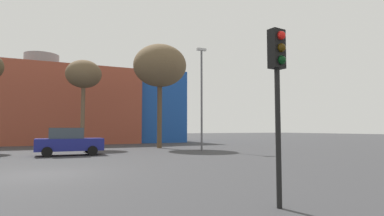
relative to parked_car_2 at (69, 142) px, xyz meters
The scene contains 7 objects.
ground_plane 8.94m from the parked_car_2, 99.16° to the right, with size 200.00×200.00×0.00m, color #38383A.
building_backdrop 20.51m from the parked_car_2, 96.36° to the left, with size 34.47×12.63×10.93m.
parked_car_2 is the anchor object (origin of this frame).
traffic_light_near_right 17.10m from the parked_car_2, 78.36° to the right, with size 0.39×0.38×4.01m.
bare_tree_0 9.63m from the parked_car_2, 78.35° to the left, with size 3.20×3.20×8.05m.
bare_tree_1 11.56m from the parked_car_2, 31.80° to the left, with size 4.91×4.91×9.59m.
street_lamp 10.79m from the parked_car_2, ahead, with size 0.80×0.24×8.41m.
Camera 1 is at (0.16, -13.31, 1.75)m, focal length 28.94 mm.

